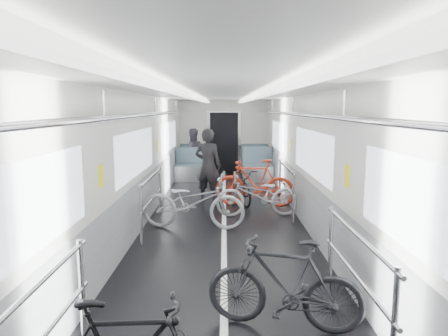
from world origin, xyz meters
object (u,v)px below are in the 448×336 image
object	(u,v)px
bike_right_far	(255,183)
person_seated	(192,154)
person_standing	(208,165)
bike_aisle	(240,186)
bike_left_far	(193,202)
bike_right_near	(284,284)
bike_right_mid	(258,195)

from	to	relation	value
bike_right_far	person_seated	bearing A→B (deg)	-143.72
person_standing	bike_right_far	bearing A→B (deg)	172.99
bike_aisle	person_seated	bearing A→B (deg)	96.46
bike_left_far	bike_right_near	distance (m)	3.49
bike_left_far	bike_right_far	size ratio (longest dim) A/B	1.06
bike_right_mid	bike_aisle	distance (m)	1.21
bike_right_near	bike_right_far	size ratio (longest dim) A/B	0.88
bike_right_near	person_seated	xyz separation A→B (m)	(-1.56, 8.49, 0.31)
bike_right_mid	person_seated	world-z (taller)	person_seated
person_standing	person_seated	world-z (taller)	person_standing
person_standing	bike_left_far	bearing A→B (deg)	100.84
bike_right_near	bike_right_mid	xyz separation A→B (m)	(0.09, 4.10, -0.02)
bike_left_far	bike_right_near	world-z (taller)	bike_left_far
bike_right_far	person_standing	world-z (taller)	person_standing
bike_right_near	bike_right_mid	size ratio (longest dim) A/B	0.92
bike_right_far	bike_aisle	world-z (taller)	bike_right_far
person_seated	bike_left_far	bearing A→B (deg)	75.64
bike_right_far	person_standing	xyz separation A→B (m)	(-1.04, 0.44, 0.32)
bike_right_near	person_standing	distance (m)	5.47
bike_right_near	person_standing	size ratio (longest dim) A/B	0.90
bike_right_near	person_seated	size ratio (longest dim) A/B	1.00
bike_right_mid	bike_right_far	distance (m)	0.83
bike_right_near	person_seated	bearing A→B (deg)	-155.52
bike_left_far	person_standing	world-z (taller)	person_standing
bike_right_far	bike_aisle	distance (m)	0.48
bike_right_near	bike_right_mid	world-z (taller)	bike_right_near
bike_left_far	bike_right_mid	size ratio (longest dim) A/B	1.11
person_standing	person_seated	bearing A→B (deg)	-63.12
bike_right_mid	bike_aisle	bearing A→B (deg)	-169.56
bike_left_far	bike_aisle	xyz separation A→B (m)	(0.92, 1.97, -0.09)
bike_aisle	person_seated	distance (m)	3.50
bike_left_far	bike_aisle	world-z (taller)	bike_left_far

